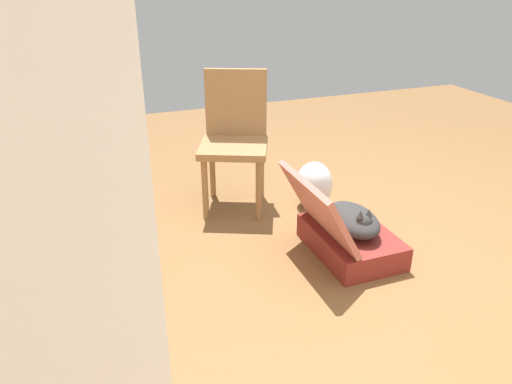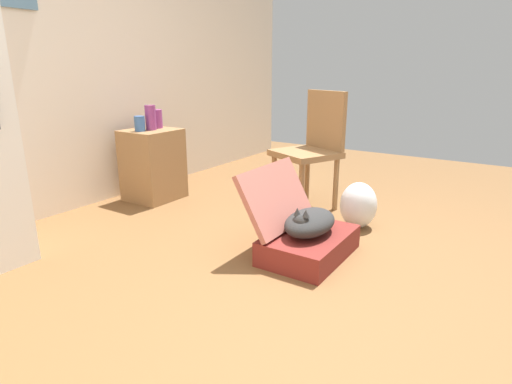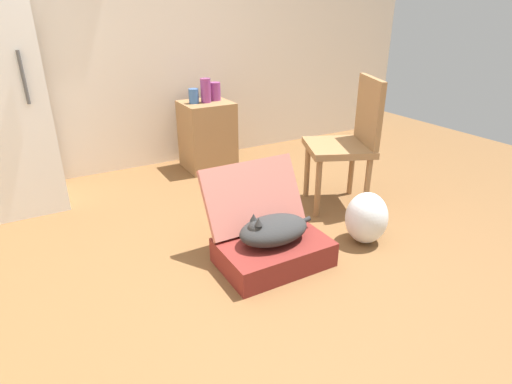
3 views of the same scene
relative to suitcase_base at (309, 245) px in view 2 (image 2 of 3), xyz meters
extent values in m
plane|color=brown|center=(-0.19, -0.08, -0.08)|extent=(7.68, 7.68, 0.00)
cube|color=beige|center=(-0.19, 2.18, 1.22)|extent=(6.40, 0.12, 2.60)
cube|color=maroon|center=(0.00, 0.00, 0.00)|extent=(0.65, 0.44, 0.16)
cube|color=#B26356|center=(0.00, 0.25, 0.28)|extent=(0.65, 0.25, 0.41)
ellipsoid|color=#2D2D2D|center=(0.00, 0.00, 0.15)|extent=(0.44, 0.28, 0.15)
sphere|color=#2D2D2D|center=(-0.12, 0.00, 0.19)|extent=(0.10, 0.10, 0.10)
cone|color=#2D2D2D|center=(-0.12, -0.03, 0.26)|extent=(0.05, 0.05, 0.05)
cone|color=#2D2D2D|center=(-0.12, 0.03, 0.26)|extent=(0.05, 0.05, 0.05)
cylinder|color=#2D2D2D|center=(0.20, 0.04, 0.12)|extent=(0.20, 0.03, 0.07)
ellipsoid|color=silver|center=(0.68, -0.08, 0.10)|extent=(0.28, 0.28, 0.35)
cube|color=olive|center=(0.35, 1.77, 0.24)|extent=(0.45, 0.42, 0.64)
cylinder|color=#38609E|center=(0.23, 1.77, 0.63)|extent=(0.09, 0.09, 0.13)
cylinder|color=#8C387A|center=(0.46, 1.80, 0.65)|extent=(0.10, 0.10, 0.17)
cylinder|color=#8C387A|center=(0.35, 1.76, 0.67)|extent=(0.09, 0.09, 0.22)
cylinder|color=olive|center=(0.78, 0.73, 0.15)|extent=(0.04, 0.04, 0.45)
cylinder|color=olive|center=(0.62, 0.38, 0.15)|extent=(0.04, 0.04, 0.45)
cylinder|color=olive|center=(1.12, 0.58, 0.15)|extent=(0.04, 0.04, 0.45)
cylinder|color=olive|center=(0.96, 0.23, 0.15)|extent=(0.04, 0.04, 0.45)
cube|color=olive|center=(0.87, 0.48, 0.40)|extent=(0.62, 0.62, 0.05)
cube|color=olive|center=(1.06, 0.40, 0.67)|extent=(0.22, 0.43, 0.49)
camera|label=1|loc=(-2.29, 1.50, 1.59)|focal=34.35mm
camera|label=2|loc=(-2.26, -1.08, 1.10)|focal=29.35mm
camera|label=3|loc=(-1.17, -1.84, 1.37)|focal=29.30mm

